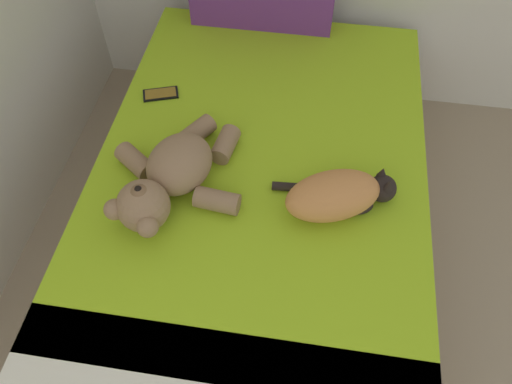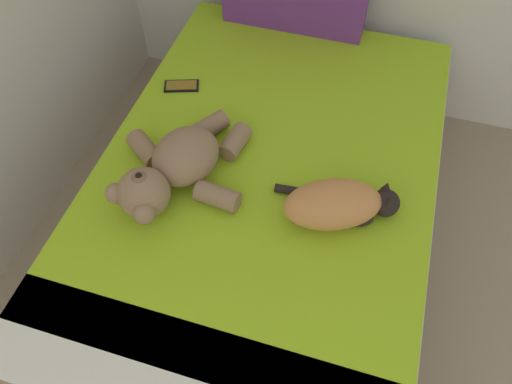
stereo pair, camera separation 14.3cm
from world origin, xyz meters
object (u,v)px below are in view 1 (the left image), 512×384
cat (338,195)px  cell_phone (161,94)px  teddy_bear (170,177)px  bed (260,204)px

cat → cell_phone: size_ratio=2.71×
cell_phone → teddy_bear: bearing=-69.8°
cat → cell_phone: (-0.77, 0.47, -0.07)m
bed → teddy_bear: teddy_bear is taller
cat → cell_phone: bearing=148.5°
teddy_bear → cell_phone: teddy_bear is taller
bed → cat: bearing=-27.9°
bed → teddy_bear: size_ratio=3.24×
cat → cell_phone: cat is taller
cell_phone → bed: bearing=-33.5°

